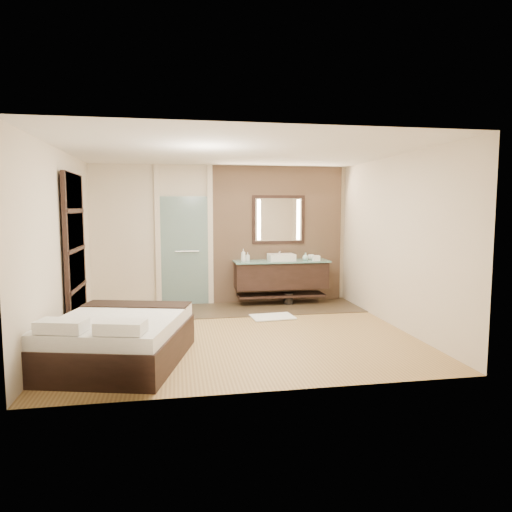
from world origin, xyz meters
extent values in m
plane|color=olive|center=(0.00, 0.00, 0.00)|extent=(5.00, 5.00, 0.00)
cube|color=#3D2F21|center=(0.60, 1.60, 0.01)|extent=(3.80, 1.30, 0.01)
cube|color=tan|center=(1.10, 2.21, 1.35)|extent=(2.60, 0.08, 2.70)
cube|color=black|center=(1.10, 1.92, 0.57)|extent=(1.80, 0.50, 0.50)
cube|color=black|center=(1.10, 1.92, 0.18)|extent=(1.71, 0.45, 0.04)
cube|color=#82C8BB|center=(1.10, 1.90, 0.85)|extent=(1.85, 0.55, 0.03)
cube|color=white|center=(1.10, 1.90, 0.93)|extent=(0.50, 0.38, 0.13)
cylinder|color=silver|center=(1.10, 2.09, 0.95)|extent=(0.03, 0.03, 0.18)
cylinder|color=silver|center=(1.10, 2.05, 1.03)|extent=(0.02, 0.10, 0.02)
cube|color=black|center=(1.10, 2.16, 1.65)|extent=(1.06, 0.03, 0.96)
cube|color=white|center=(1.10, 2.15, 1.65)|extent=(0.94, 0.01, 0.84)
cube|color=#FFE7BF|center=(0.70, 2.14, 1.65)|extent=(0.07, 0.01, 0.80)
cube|color=#FFE7BF|center=(1.50, 2.14, 1.65)|extent=(0.07, 0.01, 0.80)
cube|color=#A1CCC9|center=(-0.75, 2.20, 1.05)|extent=(0.90, 0.05, 2.10)
cylinder|color=silver|center=(-0.70, 2.15, 1.05)|extent=(0.45, 0.03, 0.03)
cube|color=beige|center=(-1.25, 2.21, 1.35)|extent=(0.10, 0.08, 2.70)
cube|color=beige|center=(-0.25, 2.21, 1.35)|extent=(0.10, 0.08, 2.70)
cube|color=black|center=(-2.43, 0.60, 1.20)|extent=(0.06, 1.20, 2.40)
cube|color=beige|center=(-2.41, 0.60, 0.37)|extent=(0.02, 1.06, 0.52)
cube|color=beige|center=(-2.41, 0.60, 0.96)|extent=(0.02, 1.06, 0.52)
cube|color=beige|center=(-2.41, 0.60, 1.54)|extent=(0.02, 1.06, 0.52)
cube|color=beige|center=(-2.41, 0.60, 2.13)|extent=(0.02, 1.06, 0.52)
cube|color=black|center=(-1.62, -1.06, 0.20)|extent=(1.88, 2.14, 0.40)
cube|color=white|center=(-1.62, -1.06, 0.49)|extent=(1.82, 2.09, 0.16)
cube|color=black|center=(-1.45, -0.39, 0.57)|extent=(1.48, 0.76, 0.04)
cube|color=white|center=(-2.12, -1.69, 0.64)|extent=(0.56, 0.39, 0.13)
cube|color=white|center=(-1.50, -1.85, 0.64)|extent=(0.56, 0.39, 0.13)
cube|color=white|center=(0.70, 0.84, 0.02)|extent=(0.76, 0.56, 0.02)
cylinder|color=black|center=(1.23, 1.85, 0.12)|extent=(0.19, 0.19, 0.23)
cube|color=white|center=(1.76, 1.75, 0.92)|extent=(0.13, 0.13, 0.10)
imported|color=silver|center=(0.35, 1.86, 0.99)|extent=(0.10, 0.10, 0.24)
imported|color=#B2B2B2|center=(0.45, 1.97, 0.95)|extent=(0.08, 0.08, 0.16)
imported|color=#A2CBC2|center=(1.57, 1.86, 0.94)|extent=(0.15, 0.15, 0.15)
imported|color=white|center=(1.73, 2.00, 0.91)|extent=(0.15, 0.15, 0.09)
camera|label=1|loc=(-0.91, -6.68, 1.88)|focal=32.00mm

